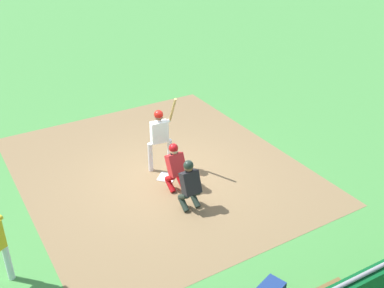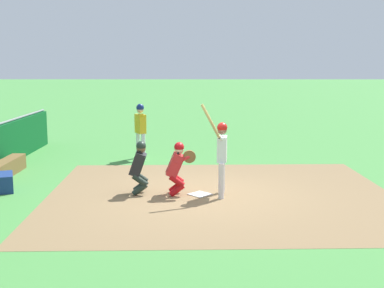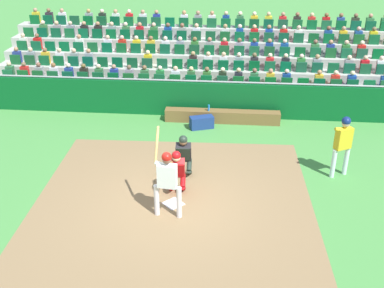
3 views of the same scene
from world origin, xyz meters
name	(u,v)px [view 3 (image 3 of 3)]	position (x,y,z in m)	size (l,w,h in m)	color
ground_plane	(173,204)	(0.00, 0.00, 0.00)	(160.00, 160.00, 0.00)	#458A3F
infield_dirt_patch	(171,215)	(0.00, 0.50, 0.00)	(7.15, 8.26, 0.01)	olive
home_plate_marker	(173,204)	(0.00, 0.00, 0.02)	(0.44, 0.44, 0.02)	white
batter_at_plate	(167,177)	(0.08, 0.50, 1.09)	(0.70, 0.64, 2.21)	silver
catcher_crouching	(176,169)	(-0.02, -0.54, 0.72)	(0.49, 0.73, 1.29)	#B10F13
home_plate_umpire	(183,154)	(-0.11, -1.46, 0.71)	(0.47, 0.47, 1.30)	#202D25
dugout_wall	(194,99)	(0.00, -5.95, 0.65)	(15.09, 0.24, 1.36)	#0A5021
dugout_bench	(222,116)	(-1.07, -5.40, 0.22)	(4.09, 0.40, 0.44)	brown
water_bottle_on_bench	(209,108)	(-0.59, -5.34, 0.55)	(0.07, 0.07, 0.22)	blue
equipment_duffel_bag	(202,122)	(-0.38, -4.81, 0.21)	(0.81, 0.36, 0.43)	navy
on_deck_batter	(343,140)	(-4.49, -1.89, 1.11)	(0.58, 0.42, 1.81)	silver
bleacher_stand	(203,60)	(-0.01, -10.58, 0.80)	(17.73, 4.33, 2.74)	#A6A79E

